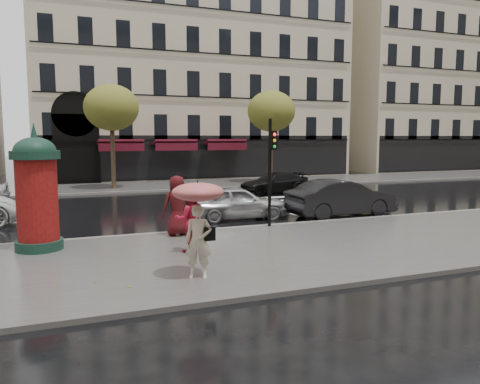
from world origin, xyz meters
name	(u,v)px	position (x,y,z in m)	size (l,w,h in m)	color
ground	(250,251)	(0.00, 0.00, 0.00)	(160.00, 160.00, 0.00)	black
near_sidewalk	(257,253)	(0.00, -0.50, 0.06)	(90.00, 7.00, 0.12)	#474744
far_sidewalk	(143,186)	(0.00, 19.00, 0.06)	(90.00, 6.00, 0.12)	#474744
near_kerb	(218,230)	(0.00, 3.00, 0.07)	(90.00, 0.25, 0.14)	slate
far_kerb	(151,191)	(0.00, 16.00, 0.07)	(90.00, 0.25, 0.14)	slate
zebra_crossing	(286,200)	(6.00, 9.60, 0.01)	(3.60, 11.75, 0.01)	silver
bldg_far_corner	(186,49)	(6.00, 30.00, 11.31)	(26.00, 14.00, 22.90)	#B7A88C
bldg_far_right	(429,66)	(34.00, 30.00, 11.31)	(24.00, 14.00, 22.90)	#B7A88C
tree_far_left	(111,108)	(-2.00, 18.00, 5.17)	(3.40, 3.40, 6.64)	#38281C
tree_far_right	(271,112)	(9.00, 18.00, 5.17)	(3.40, 3.40, 6.64)	#38281C
woman_umbrella	(198,213)	(-2.26, -2.39, 1.62)	(1.18, 1.18, 2.28)	beige
woman_red	(191,220)	(-1.79, 0.04, 1.04)	(0.89, 0.69, 1.83)	#B3162F
man_burgundy	(177,206)	(-1.61, 2.40, 1.11)	(0.97, 0.63, 1.99)	#450D11
morris_column	(37,189)	(-5.80, 1.90, 1.87)	(1.36, 1.36, 3.65)	#143427
traffic_light	(271,162)	(1.93, 2.72, 2.48)	(0.26, 0.37, 3.89)	black
car_silver	(236,202)	(1.52, 5.18, 0.70)	(1.65, 4.11, 1.40)	silver
car_darkgrey	(341,198)	(5.89, 4.20, 0.79)	(1.66, 4.77, 1.57)	black
car_black	(274,183)	(6.67, 12.55, 0.64)	(1.78, 4.38, 1.27)	black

